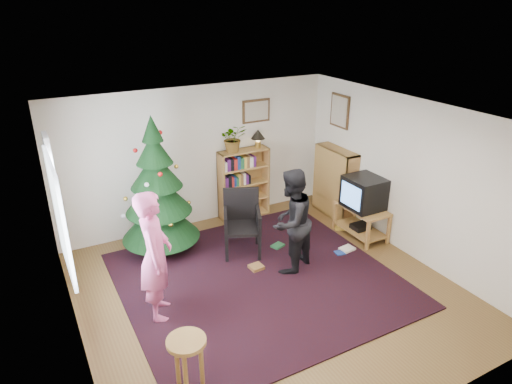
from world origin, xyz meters
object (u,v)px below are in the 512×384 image
christmas_tree (158,197)px  person_standing (155,256)px  bookshelf_right (335,182)px  tv_stand (361,219)px  stool (187,352)px  picture_back (256,111)px  potted_plant (233,138)px  bookshelf_back (244,183)px  crt_tv (364,193)px  armchair (239,219)px  person_by_chair (291,222)px  picture_right (340,111)px  table_lamp (258,135)px

christmas_tree → person_standing: 1.67m
bookshelf_right → tv_stand: 1.00m
person_standing → stool: bearing=-167.0°
picture_back → potted_plant: (-0.54, -0.14, -0.40)m
bookshelf_right → christmas_tree: bearing=85.7°
bookshelf_right → bookshelf_back: bearing=63.4°
crt_tv → potted_plant: potted_plant is taller
bookshelf_back → tv_stand: 2.23m
bookshelf_right → person_standing: 4.06m
bookshelf_right → crt_tv: 0.95m
bookshelf_back → stool: 4.26m
stool → person_standing: (0.13, 1.40, 0.35)m
bookshelf_back → crt_tv: bookshelf_back is taller
christmas_tree → armchair: (1.11, -0.62, -0.38)m
crt_tv → christmas_tree: bearing=159.6°
person_by_chair → picture_right: bearing=-168.7°
tv_stand → potted_plant: potted_plant is taller
tv_stand → crt_tv: size_ratio=1.51×
bookshelf_right → crt_tv: bookshelf_right is taller
picture_right → table_lamp: 1.54m
picture_right → crt_tv: 1.60m
tv_stand → table_lamp: size_ratio=2.70×
picture_back → armchair: 2.13m
picture_back → armchair: (-1.00, -1.27, -1.38)m
tv_stand → crt_tv: (-0.00, 0.00, 0.49)m
stool → armchair: bearing=53.2°
person_by_chair → bookshelf_back: bearing=-122.2°
tv_stand → person_standing: person_standing is taller
potted_plant → person_standing: bearing=-135.2°
potted_plant → bookshelf_back: bearing=0.0°
armchair → table_lamp: bearing=73.4°
bookshelf_right → person_by_chair: size_ratio=0.80×
picture_back → potted_plant: size_ratio=1.09×
picture_back → christmas_tree: christmas_tree is taller
picture_right → person_by_chair: 2.63m
christmas_tree → bookshelf_back: 1.87m
picture_back → bookshelf_right: picture_back is taller
tv_stand → crt_tv: 0.49m
person_by_chair → table_lamp: table_lamp is taller
picture_right → stool: picture_right is taller
bookshelf_back → stool: (-2.44, -3.50, -0.14)m
stool → picture_back: bearing=52.7°
bookshelf_back → armchair: (-0.67, -1.14, -0.10)m
stool → person_by_chair: (2.19, 1.50, 0.28)m
person_standing → person_by_chair: size_ratio=1.08×
picture_back → table_lamp: picture_back is taller
picture_back → person_standing: size_ratio=0.31×
person_standing → crt_tv: bearing=-65.7°
bookshelf_back → potted_plant: size_ratio=2.57×
bookshelf_back → person_by_chair: bearing=-96.9°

